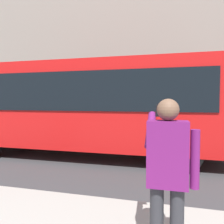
% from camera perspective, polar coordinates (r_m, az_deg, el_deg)
% --- Properties ---
extents(ground_plane, '(60.00, 60.00, 0.00)m').
position_cam_1_polar(ground_plane, '(7.36, 16.65, -11.63)').
color(ground_plane, '#38383A').
extents(building_facade_far, '(28.00, 1.55, 12.00)m').
position_cam_1_polar(building_facade_far, '(14.54, 15.97, 19.38)').
color(building_facade_far, gray).
rests_on(building_facade_far, ground_plane).
extents(red_bus, '(9.05, 2.54, 3.08)m').
position_cam_1_polar(red_bus, '(7.46, -6.56, 1.73)').
color(red_bus, red).
rests_on(red_bus, ground_plane).
extents(pedestrian_photographer, '(0.53, 0.52, 1.70)m').
position_cam_1_polar(pedestrian_photographer, '(2.38, 14.10, -14.01)').
color(pedestrian_photographer, '#2D2D33').
rests_on(pedestrian_photographer, sidewalk_curb).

